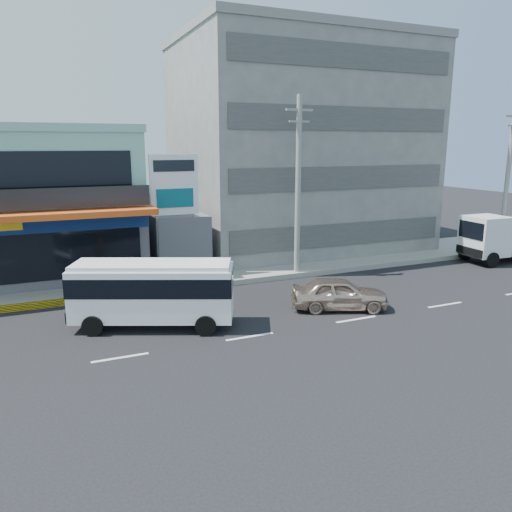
{
  "coord_description": "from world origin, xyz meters",
  "views": [
    {
      "loc": [
        -7.11,
        -17.04,
        7.43
      ],
      "look_at": [
        2.1,
        4.24,
        2.2
      ],
      "focal_mm": 35.0,
      "sensor_mm": 36.0,
      "label": 1
    }
  ],
  "objects_px": {
    "billboard": "(174,192)",
    "satellite_dish": "(176,212)",
    "concrete_building": "(298,150)",
    "utility_pole_far": "(507,178)",
    "utility_pole_near": "(298,186)",
    "motorcycle_rider": "(127,300)",
    "sedan": "(339,293)",
    "shop_building": "(24,206)",
    "minibus": "(153,289)"
  },
  "relations": [
    {
      "from": "utility_pole_near",
      "to": "motorcycle_rider",
      "type": "bearing_deg",
      "value": -163.07
    },
    {
      "from": "satellite_dish",
      "to": "motorcycle_rider",
      "type": "bearing_deg",
      "value": -121.05
    },
    {
      "from": "shop_building",
      "to": "utility_pole_near",
      "type": "distance_m",
      "value": 15.5
    },
    {
      "from": "shop_building",
      "to": "utility_pole_near",
      "type": "relative_size",
      "value": 1.24
    },
    {
      "from": "billboard",
      "to": "utility_pole_near",
      "type": "height_order",
      "value": "utility_pole_near"
    },
    {
      "from": "concrete_building",
      "to": "minibus",
      "type": "xyz_separation_m",
      "value": [
        -13.2,
        -12.38,
        -5.37
      ]
    },
    {
      "from": "concrete_building",
      "to": "billboard",
      "type": "height_order",
      "value": "concrete_building"
    },
    {
      "from": "concrete_building",
      "to": "utility_pole_far",
      "type": "height_order",
      "value": "concrete_building"
    },
    {
      "from": "shop_building",
      "to": "concrete_building",
      "type": "height_order",
      "value": "concrete_building"
    },
    {
      "from": "utility_pole_near",
      "to": "billboard",
      "type": "bearing_deg",
      "value": 164.52
    },
    {
      "from": "shop_building",
      "to": "concrete_building",
      "type": "distance_m",
      "value": 18.28
    },
    {
      "from": "satellite_dish",
      "to": "billboard",
      "type": "xyz_separation_m",
      "value": [
        -0.5,
        -1.8,
        1.35
      ]
    },
    {
      "from": "shop_building",
      "to": "satellite_dish",
      "type": "relative_size",
      "value": 8.27
    },
    {
      "from": "satellite_dish",
      "to": "sedan",
      "type": "height_order",
      "value": "satellite_dish"
    },
    {
      "from": "concrete_building",
      "to": "motorcycle_rider",
      "type": "height_order",
      "value": "concrete_building"
    },
    {
      "from": "concrete_building",
      "to": "minibus",
      "type": "bearing_deg",
      "value": -136.84
    },
    {
      "from": "concrete_building",
      "to": "billboard",
      "type": "xyz_separation_m",
      "value": [
        -10.5,
        -5.8,
        -2.07
      ]
    },
    {
      "from": "shop_building",
      "to": "motorcycle_rider",
      "type": "xyz_separation_m",
      "value": [
        4.0,
        -9.59,
        -3.25
      ]
    },
    {
      "from": "billboard",
      "to": "utility_pole_near",
      "type": "relative_size",
      "value": 0.69
    },
    {
      "from": "minibus",
      "to": "sedan",
      "type": "xyz_separation_m",
      "value": [
        8.28,
        -1.12,
        -0.89
      ]
    },
    {
      "from": "sedan",
      "to": "motorcycle_rider",
      "type": "distance_m",
      "value": 9.52
    },
    {
      "from": "satellite_dish",
      "to": "minibus",
      "type": "xyz_separation_m",
      "value": [
        -3.2,
        -8.38,
        -1.94
      ]
    },
    {
      "from": "shop_building",
      "to": "motorcycle_rider",
      "type": "distance_m",
      "value": 10.89
    },
    {
      "from": "satellite_dish",
      "to": "utility_pole_far",
      "type": "bearing_deg",
      "value": -9.29
    },
    {
      "from": "satellite_dish",
      "to": "sedan",
      "type": "distance_m",
      "value": 11.14
    },
    {
      "from": "concrete_building",
      "to": "satellite_dish",
      "type": "distance_m",
      "value": 11.3
    },
    {
      "from": "satellite_dish",
      "to": "utility_pole_near",
      "type": "xyz_separation_m",
      "value": [
        6.0,
        -3.6,
        1.57
      ]
    },
    {
      "from": "concrete_building",
      "to": "sedan",
      "type": "xyz_separation_m",
      "value": [
        -4.92,
        -13.5,
        -6.26
      ]
    },
    {
      "from": "concrete_building",
      "to": "minibus",
      "type": "height_order",
      "value": "concrete_building"
    },
    {
      "from": "shop_building",
      "to": "billboard",
      "type": "bearing_deg",
      "value": -32.32
    },
    {
      "from": "sedan",
      "to": "utility_pole_far",
      "type": "bearing_deg",
      "value": -48.25
    },
    {
      "from": "satellite_dish",
      "to": "motorcycle_rider",
      "type": "distance_m",
      "value": 8.26
    },
    {
      "from": "concrete_building",
      "to": "sedan",
      "type": "height_order",
      "value": "concrete_building"
    },
    {
      "from": "utility_pole_far",
      "to": "sedan",
      "type": "bearing_deg",
      "value": -160.78
    },
    {
      "from": "utility_pole_near",
      "to": "minibus",
      "type": "xyz_separation_m",
      "value": [
        -9.2,
        -4.78,
        -3.52
      ]
    },
    {
      "from": "billboard",
      "to": "satellite_dish",
      "type": "bearing_deg",
      "value": 74.48
    },
    {
      "from": "satellite_dish",
      "to": "motorcycle_rider",
      "type": "xyz_separation_m",
      "value": [
        -4.0,
        -6.64,
        -2.83
      ]
    },
    {
      "from": "minibus",
      "to": "billboard",
      "type": "bearing_deg",
      "value": 67.68
    },
    {
      "from": "utility_pole_far",
      "to": "sedan",
      "type": "distance_m",
      "value": 18.45
    },
    {
      "from": "shop_building",
      "to": "sedan",
      "type": "relative_size",
      "value": 2.84
    },
    {
      "from": "billboard",
      "to": "motorcycle_rider",
      "type": "distance_m",
      "value": 7.29
    },
    {
      "from": "minibus",
      "to": "utility_pole_far",
      "type": "bearing_deg",
      "value": 10.74
    },
    {
      "from": "utility_pole_near",
      "to": "minibus",
      "type": "distance_m",
      "value": 10.95
    },
    {
      "from": "minibus",
      "to": "sedan",
      "type": "bearing_deg",
      "value": -7.71
    },
    {
      "from": "satellite_dish",
      "to": "utility_pole_near",
      "type": "relative_size",
      "value": 0.15
    },
    {
      "from": "motorcycle_rider",
      "to": "utility_pole_near",
      "type": "bearing_deg",
      "value": 16.93
    },
    {
      "from": "concrete_building",
      "to": "satellite_dish",
      "type": "xyz_separation_m",
      "value": [
        -10.0,
        -4.0,
        -3.42
      ]
    },
    {
      "from": "concrete_building",
      "to": "shop_building",
      "type": "bearing_deg",
      "value": -176.65
    },
    {
      "from": "shop_building",
      "to": "concrete_building",
      "type": "bearing_deg",
      "value": 3.35
    },
    {
      "from": "billboard",
      "to": "utility_pole_far",
      "type": "distance_m",
      "value": 22.57
    }
  ]
}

